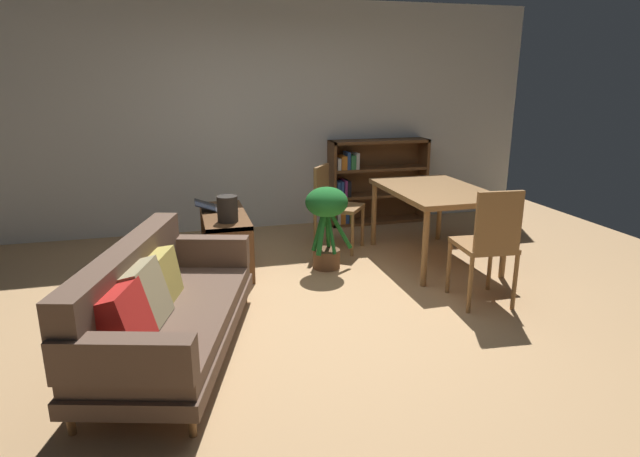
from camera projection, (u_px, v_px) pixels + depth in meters
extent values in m
plane|color=tan|center=(326.00, 312.00, 4.25)|extent=(8.16, 8.16, 0.00)
cube|color=silver|center=(266.00, 117.00, 6.38)|extent=(6.80, 0.10, 2.70)
cylinder|color=brown|center=(244.00, 295.00, 4.40)|extent=(0.04, 0.04, 0.13)
cylinder|color=brown|center=(192.00, 425.00, 2.76)|extent=(0.04, 0.04, 0.13)
cylinder|color=brown|center=(168.00, 295.00, 4.41)|extent=(0.04, 0.04, 0.13)
cylinder|color=brown|center=(71.00, 423.00, 2.77)|extent=(0.04, 0.04, 0.13)
cube|color=brown|center=(176.00, 329.00, 3.55)|extent=(1.26, 2.01, 0.10)
cube|color=brown|center=(175.00, 316.00, 3.53)|extent=(1.21, 1.93, 0.10)
cube|color=brown|center=(128.00, 278.00, 3.46)|extent=(0.68, 1.77, 0.43)
cube|color=brown|center=(204.00, 251.00, 4.31)|extent=(0.74, 0.34, 0.24)
cube|color=brown|center=(123.00, 359.00, 2.65)|extent=(0.74, 0.34, 0.24)
cube|color=red|center=(125.00, 320.00, 2.98)|extent=(0.34, 0.42, 0.40)
cube|color=tan|center=(144.00, 296.00, 3.29)|extent=(0.35, 0.44, 0.41)
cube|color=tan|center=(162.00, 277.00, 3.65)|extent=(0.28, 0.38, 0.36)
cube|color=brown|center=(221.00, 226.00, 5.68)|extent=(0.42, 0.04, 0.55)
cube|color=brown|center=(231.00, 257.00, 4.71)|extent=(0.42, 0.04, 0.55)
cube|color=brown|center=(226.00, 244.00, 5.21)|extent=(0.42, 1.05, 0.04)
cube|color=brown|center=(224.00, 215.00, 5.13)|extent=(0.42, 1.09, 0.04)
cube|color=brown|center=(227.00, 264.00, 5.26)|extent=(0.42, 1.05, 0.04)
cube|color=#333338|center=(226.00, 208.00, 5.30)|extent=(0.22, 0.34, 0.02)
cube|color=black|center=(205.00, 205.00, 5.24)|extent=(0.20, 0.32, 0.08)
cylinder|color=#2D2823|center=(227.00, 209.00, 4.79)|extent=(0.19, 0.19, 0.24)
cylinder|color=slate|center=(227.00, 204.00, 4.78)|extent=(0.10, 0.10, 0.01)
cylinder|color=brown|center=(326.00, 259.00, 5.21)|extent=(0.27, 0.27, 0.19)
cylinder|color=#1E6B28|center=(339.00, 227.00, 5.15)|extent=(0.28, 0.04, 0.46)
cylinder|color=#1E6B28|center=(328.00, 232.00, 5.18)|extent=(0.09, 0.12, 0.36)
cylinder|color=#1E6B28|center=(321.00, 231.00, 5.21)|extent=(0.11, 0.21, 0.36)
cylinder|color=#1E6B28|center=(320.00, 226.00, 5.11)|extent=(0.17, 0.06, 0.50)
cylinder|color=#1E6B28|center=(322.00, 226.00, 5.02)|extent=(0.17, 0.20, 0.57)
cylinder|color=#1E6B28|center=(331.00, 230.00, 5.05)|extent=(0.07, 0.19, 0.46)
ellipsoid|color=#1E6B28|center=(327.00, 202.00, 5.05)|extent=(0.41, 0.41, 0.29)
cylinder|color=olive|center=(374.00, 214.00, 5.86)|extent=(0.06, 0.06, 0.70)
cylinder|color=olive|center=(425.00, 249.00, 4.68)|extent=(0.06, 0.06, 0.70)
cylinder|color=olive|center=(440.00, 210.00, 6.06)|extent=(0.06, 0.06, 0.70)
cylinder|color=olive|center=(505.00, 242.00, 4.88)|extent=(0.06, 0.06, 0.70)
cube|color=olive|center=(435.00, 191.00, 5.27)|extent=(0.90, 1.37, 0.05)
cylinder|color=olive|center=(449.00, 267.00, 4.56)|extent=(0.04, 0.04, 0.47)
cylinder|color=olive|center=(490.00, 265.00, 4.63)|extent=(0.04, 0.04, 0.47)
cylinder|color=olive|center=(470.00, 285.00, 4.17)|extent=(0.04, 0.04, 0.47)
cylinder|color=olive|center=(515.00, 282.00, 4.23)|extent=(0.04, 0.04, 0.47)
cube|color=olive|center=(483.00, 245.00, 4.33)|extent=(0.46, 0.49, 0.04)
cube|color=olive|center=(499.00, 222.00, 4.06)|extent=(0.38, 0.07, 0.48)
cylinder|color=olive|center=(363.00, 227.00, 5.85)|extent=(0.04, 0.04, 0.45)
cylinder|color=olive|center=(352.00, 236.00, 5.52)|extent=(0.04, 0.04, 0.45)
cylinder|color=olive|center=(327.00, 223.00, 6.00)|extent=(0.04, 0.04, 0.45)
cylinder|color=olive|center=(315.00, 232.00, 5.66)|extent=(0.04, 0.04, 0.45)
cube|color=olive|center=(339.00, 207.00, 5.69)|extent=(0.61, 0.60, 0.04)
cube|color=olive|center=(321.00, 185.00, 5.70)|extent=(0.25, 0.32, 0.42)
cube|color=brown|center=(332.00, 184.00, 6.60)|extent=(0.04, 0.31, 1.06)
cube|color=brown|center=(422.00, 179.00, 6.91)|extent=(0.04, 0.31, 1.06)
cube|color=brown|center=(379.00, 141.00, 6.62)|extent=(1.27, 0.31, 0.04)
cube|color=brown|center=(377.00, 220.00, 6.90)|extent=(1.27, 0.31, 0.04)
cube|color=brown|center=(374.00, 180.00, 6.88)|extent=(1.23, 0.04, 1.06)
cube|color=brown|center=(378.00, 195.00, 6.81)|extent=(1.23, 0.29, 0.04)
cube|color=brown|center=(378.00, 168.00, 6.71)|extent=(1.23, 0.29, 0.04)
cube|color=silver|center=(336.00, 215.00, 6.72)|extent=(0.04, 0.25, 0.18)
cube|color=orange|center=(341.00, 214.00, 6.73)|extent=(0.06, 0.25, 0.22)
cube|color=#2D5199|center=(345.00, 214.00, 6.73)|extent=(0.05, 0.19, 0.20)
cube|color=gold|center=(349.00, 214.00, 6.76)|extent=(0.04, 0.24, 0.19)
cube|color=#2D5199|center=(337.00, 189.00, 6.61)|extent=(0.04, 0.18, 0.19)
cube|color=#2D5199|center=(340.00, 188.00, 6.62)|extent=(0.04, 0.20, 0.19)
cube|color=#993884|center=(343.00, 188.00, 6.64)|extent=(0.03, 0.26, 0.20)
cube|color=black|center=(347.00, 188.00, 6.65)|extent=(0.04, 0.24, 0.19)
cube|color=silver|center=(337.00, 163.00, 6.53)|extent=(0.04, 0.23, 0.14)
cube|color=orange|center=(342.00, 162.00, 6.54)|extent=(0.07, 0.22, 0.17)
cube|color=#2D5199|center=(347.00, 160.00, 6.54)|extent=(0.04, 0.20, 0.21)
cube|color=#337F47|center=(351.00, 162.00, 6.57)|extent=(0.06, 0.20, 0.17)
cube|color=silver|center=(356.00, 161.00, 6.57)|extent=(0.04, 0.19, 0.20)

